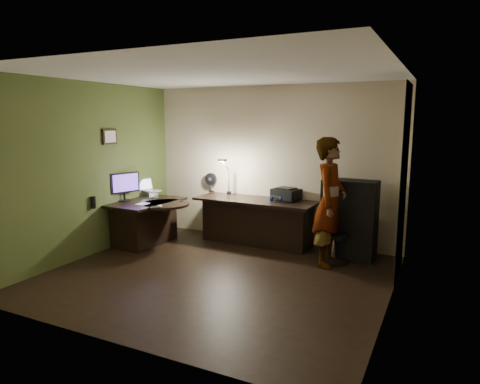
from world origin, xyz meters
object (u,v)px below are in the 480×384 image
at_px(person, 330,202).
at_px(desk_left, 147,223).
at_px(monitor, 124,191).
at_px(office_chair, 334,235).
at_px(desk_right, 255,222).
at_px(cabinet, 349,219).

bearing_deg(person, desk_left, 96.20).
bearing_deg(monitor, office_chair, 28.11).
bearing_deg(person, office_chair, -13.39).
bearing_deg(desk_right, monitor, -153.17).
height_order(cabinet, monitor, cabinet).
bearing_deg(desk_left, desk_right, 27.89).
xyz_separation_m(desk_left, person, (3.09, 0.32, 0.57)).
bearing_deg(person, cabinet, -22.18).
distance_m(desk_right, office_chair, 1.48).
xyz_separation_m(monitor, office_chair, (3.47, 0.61, -0.51)).
height_order(monitor, office_chair, monitor).
relative_size(desk_left, monitor, 2.40).
bearing_deg(office_chair, person, -106.12).
xyz_separation_m(cabinet, person, (-0.19, -0.46, 0.33)).
relative_size(desk_left, desk_right, 0.62).
bearing_deg(desk_right, office_chair, -10.46).
relative_size(desk_left, person, 0.69).
relative_size(monitor, person, 0.29).
distance_m(monitor, office_chair, 3.56).
distance_m(desk_left, desk_right, 1.86).
distance_m(monitor, person, 3.47).
height_order(desk_right, cabinet, cabinet).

